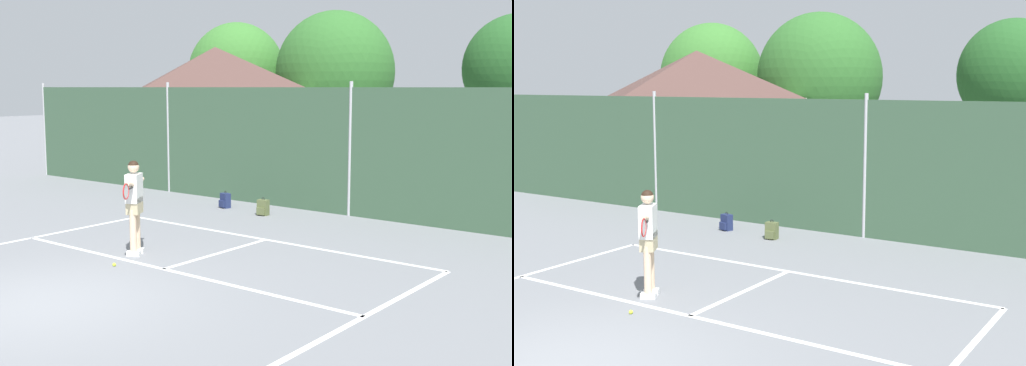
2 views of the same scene
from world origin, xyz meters
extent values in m
cube|color=white|center=(0.00, 5.50, 0.00)|extent=(8.20, 0.10, 0.01)
cube|color=white|center=(0.00, 2.48, 0.00)|extent=(8.20, 0.10, 0.01)
cube|color=white|center=(0.00, 3.96, 0.00)|extent=(0.10, 2.97, 0.01)
cube|color=#38563D|center=(0.00, 9.00, 1.63)|extent=(26.00, 0.05, 3.25)
cylinder|color=#B2B2B7|center=(-6.50, 9.00, 1.70)|extent=(0.09, 0.09, 3.40)
cylinder|color=#B2B2B7|center=(0.00, 9.00, 1.70)|extent=(0.09, 0.09, 3.40)
cube|color=beige|center=(-8.43, 13.37, 1.55)|extent=(5.91, 5.16, 3.09)
pyramid|color=#513833|center=(-8.43, 13.37, 3.92)|extent=(6.38, 5.57, 1.65)
cylinder|color=brown|center=(-11.43, 18.20, 0.94)|extent=(0.36, 0.36, 1.88)
ellipsoid|color=#38752D|center=(-11.43, 18.20, 3.85)|extent=(4.64, 4.17, 4.64)
cylinder|color=brown|center=(-6.19, 18.20, 0.86)|extent=(0.36, 0.36, 1.72)
ellipsoid|color=#2D6628|center=(-6.19, 18.20, 3.84)|extent=(5.00, 4.50, 5.00)
cylinder|color=brown|center=(1.12, 18.20, 1.18)|extent=(0.36, 0.36, 2.36)
ellipsoid|color=#235623|center=(1.12, 18.20, 3.92)|extent=(3.67, 3.31, 3.67)
cube|color=silver|center=(-1.27, 2.99, 0.05)|extent=(0.29, 0.23, 0.10)
cube|color=silver|center=(-1.15, 2.79, 0.05)|extent=(0.29, 0.23, 0.10)
cylinder|color=beige|center=(-1.27, 2.99, 0.51)|extent=(0.13, 0.13, 0.82)
cylinder|color=beige|center=(-1.15, 2.79, 0.51)|extent=(0.13, 0.13, 0.82)
cube|color=tan|center=(-1.21, 2.89, 0.98)|extent=(0.39, 0.43, 0.32)
cube|color=silver|center=(-1.21, 2.89, 1.32)|extent=(0.41, 0.47, 0.56)
sphere|color=beige|center=(-1.21, 2.89, 1.73)|extent=(0.22, 0.22, 0.22)
sphere|color=black|center=(-1.21, 2.89, 1.75)|extent=(0.21, 0.21, 0.21)
cylinder|color=beige|center=(-1.09, 2.73, 1.42)|extent=(0.36, 0.53, 0.17)
cylinder|color=beige|center=(-1.35, 3.13, 1.37)|extent=(0.33, 0.48, 0.22)
cylinder|color=black|center=(-0.97, 2.57, 1.37)|extent=(0.18, 0.28, 0.04)
torus|color=red|center=(-0.75, 2.29, 1.37)|extent=(0.17, 0.28, 0.30)
cylinder|color=silver|center=(-0.75, 2.29, 1.37)|extent=(0.13, 0.23, 0.26)
sphere|color=#CCE033|center=(-0.85, 2.05, 0.03)|extent=(0.07, 0.07, 0.07)
cube|color=navy|center=(-3.21, 7.89, 0.20)|extent=(0.32, 0.25, 0.40)
cube|color=navy|center=(-3.25, 7.78, 0.12)|extent=(0.23, 0.12, 0.18)
torus|color=black|center=(-3.21, 7.89, 0.42)|extent=(0.09, 0.04, 0.09)
cube|color=#566038|center=(-1.75, 7.68, 0.20)|extent=(0.30, 0.21, 0.40)
cube|color=#566038|center=(-1.74, 7.56, 0.12)|extent=(0.23, 0.08, 0.18)
torus|color=black|center=(-1.75, 7.68, 0.42)|extent=(0.09, 0.02, 0.09)
camera|label=1|loc=(8.63, -5.76, 3.26)|focal=47.29mm
camera|label=2|loc=(6.57, -5.52, 3.64)|focal=47.71mm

